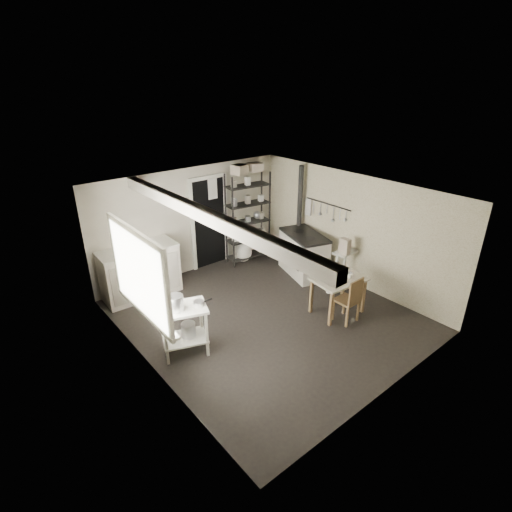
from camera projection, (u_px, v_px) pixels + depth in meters
floor at (266, 316)px, 7.32m from camera, size 5.00×5.00×0.00m
ceiling at (268, 194)px, 6.36m from camera, size 5.00×5.00×0.00m
wall_back at (191, 221)px, 8.59m from camera, size 4.50×0.02×2.30m
wall_front at (395, 323)px, 5.09m from camera, size 4.50×0.02×2.30m
wall_left at (145, 303)px, 5.54m from camera, size 0.02×5.00×2.30m
wall_right at (350, 229)px, 8.14m from camera, size 0.02×5.00×2.30m
window at (138, 274)px, 5.55m from camera, size 0.12×1.76×1.28m
doorway at (210, 223)px, 8.89m from camera, size 0.96×0.10×2.08m
ceiling_beam at (205, 215)px, 5.71m from camera, size 0.18×5.00×0.18m
wallpaper_panel at (350, 229)px, 8.14m from camera, size 0.01×5.00×2.30m
utensil_rail at (327, 204)px, 8.36m from camera, size 0.06×1.20×0.44m
prep_table at (184, 331)px, 6.21m from camera, size 0.86×0.73×0.82m
stockpot at (176, 303)px, 5.92m from camera, size 0.24×0.24×0.26m
saucepan at (199, 304)px, 6.08m from camera, size 0.17×0.17×0.09m
bucket at (189, 330)px, 6.25m from camera, size 0.29×0.29×0.25m
base_cabinets at (140, 274)px, 7.84m from camera, size 1.57×0.72×1.02m
mixing_bowl at (143, 250)px, 7.67m from camera, size 0.31×0.31×0.06m
counter_cup at (124, 257)px, 7.36m from camera, size 0.13×0.13×0.09m
shelf_rack at (248, 222)px, 9.11m from camera, size 1.03×0.52×2.09m
shelf_jar at (234, 208)px, 8.76m from camera, size 0.10×0.10×0.18m
storage_box_a at (240, 178)px, 8.53m from camera, size 0.35×0.32×0.20m
storage_box_b at (255, 176)px, 8.80m from camera, size 0.32×0.30×0.18m
stove at (303, 255)px, 8.70m from camera, size 0.97×1.32×0.93m
stovepipe at (300, 197)px, 8.73m from camera, size 0.14×0.14×1.44m
side_ledge at (344, 268)px, 8.16m from camera, size 0.52×0.29×0.79m
oats_box at (345, 243)px, 7.83m from camera, size 0.13×0.21×0.31m
work_table at (338, 294)px, 7.28m from camera, size 1.00×0.75×0.71m
table_cup at (350, 273)px, 7.10m from camera, size 0.14×0.14×0.10m
chair at (347, 297)px, 6.99m from camera, size 0.37×0.39×0.88m
flour_sack at (244, 252)px, 9.34m from camera, size 0.43×0.38×0.48m
floor_crock at (329, 289)px, 8.07m from camera, size 0.12×0.12×0.14m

